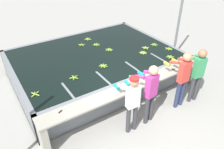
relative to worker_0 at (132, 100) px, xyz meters
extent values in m
plane|color=#A3A099|center=(0.50, 0.32, -0.99)|extent=(80.00, 80.00, 0.00)
cube|color=gray|center=(0.50, 2.74, -0.96)|extent=(5.34, 3.94, 0.06)
cube|color=gray|center=(0.50, 0.83, -0.54)|extent=(5.34, 0.12, 0.91)
cube|color=gray|center=(0.50, 4.65, -0.54)|extent=(5.34, 0.12, 0.91)
cube|color=gray|center=(-2.11, 2.74, -0.54)|extent=(0.12, 3.94, 0.91)
cube|color=gray|center=(3.12, 2.74, -0.54)|extent=(0.12, 3.94, 0.91)
cube|color=black|center=(0.50, 2.74, -0.51)|extent=(5.10, 3.70, 0.84)
cube|color=gray|center=(-1.10, 1.29, -0.54)|extent=(0.06, 0.80, 0.91)
cube|color=gray|center=(-0.03, 1.29, -0.54)|extent=(0.06, 0.80, 0.91)
cube|color=gray|center=(1.04, 1.29, -0.54)|extent=(0.06, 0.80, 0.91)
cube|color=gray|center=(2.11, 1.29, -0.54)|extent=(0.06, 0.80, 0.91)
cube|color=#A8A393|center=(0.50, 0.54, -0.11)|extent=(5.34, 0.45, 0.05)
cube|color=#A8A393|center=(-2.07, 0.54, -0.56)|extent=(0.16, 0.41, 0.86)
cube|color=#A8A393|center=(3.08, 0.54, -0.56)|extent=(0.16, 0.41, 0.86)
cylinder|color=#38383D|center=(-0.10, -0.03, -0.59)|extent=(0.11, 0.11, 0.81)
cylinder|color=#38383D|center=(0.10, -0.04, -0.59)|extent=(0.11, 0.11, 0.81)
cube|color=white|center=(0.00, -0.03, 0.10)|extent=(0.33, 0.19, 0.57)
sphere|color=tan|center=(0.00, -0.03, 0.53)|extent=(0.22, 0.22, 0.22)
cylinder|color=red|center=(0.00, -0.03, 0.62)|extent=(0.23, 0.23, 0.04)
cylinder|color=white|center=(-0.15, 0.23, 0.30)|extent=(0.10, 0.31, 0.18)
cylinder|color=teal|center=(-0.13, 0.48, 0.14)|extent=(0.10, 0.21, 0.08)
cylinder|color=white|center=(0.17, 0.20, 0.30)|extent=(0.10, 0.31, 0.18)
cylinder|color=teal|center=(0.19, 0.45, 0.14)|extent=(0.10, 0.21, 0.08)
cylinder|color=#38383D|center=(0.48, -0.03, -0.56)|extent=(0.11, 0.11, 0.86)
cylinder|color=#38383D|center=(0.68, 0.00, -0.56)|extent=(0.11, 0.11, 0.86)
cube|color=#BC388E|center=(0.58, -0.02, 0.18)|extent=(0.34, 0.21, 0.61)
sphere|color=tan|center=(0.58, -0.02, 0.63)|extent=(0.23, 0.23, 0.23)
cylinder|color=#BC388E|center=(0.39, 0.21, 0.40)|extent=(0.12, 0.32, 0.18)
cylinder|color=teal|center=(0.35, 0.46, 0.23)|extent=(0.11, 0.21, 0.08)
cylinder|color=#BC388E|center=(0.70, 0.25, 0.40)|extent=(0.12, 0.32, 0.18)
cylinder|color=teal|center=(0.67, 0.50, 0.23)|extent=(0.11, 0.21, 0.08)
cylinder|color=navy|center=(1.65, -0.02, -0.55)|extent=(0.11, 0.11, 0.87)
cylinder|color=navy|center=(1.85, -0.02, -0.55)|extent=(0.11, 0.11, 0.87)
cube|color=#DB3D33|center=(1.75, -0.02, 0.19)|extent=(0.32, 0.17, 0.62)
sphere|color=tan|center=(1.75, -0.02, 0.65)|extent=(0.24, 0.24, 0.24)
cylinder|color=#DB3D33|center=(1.59, 0.23, 0.41)|extent=(0.08, 0.31, 0.18)
cylinder|color=gold|center=(1.59, 0.48, 0.25)|extent=(0.09, 0.20, 0.08)
cylinder|color=#DB3D33|center=(1.91, 0.23, 0.41)|extent=(0.08, 0.31, 0.18)
cylinder|color=gold|center=(1.91, 0.48, 0.25)|extent=(0.09, 0.20, 0.08)
cylinder|color=#38383D|center=(2.20, -0.06, -0.56)|extent=(0.11, 0.11, 0.86)
cylinder|color=#38383D|center=(2.40, -0.09, -0.56)|extent=(0.11, 0.11, 0.86)
cube|color=#38995B|center=(2.30, -0.07, 0.17)|extent=(0.34, 0.22, 0.61)
sphere|color=#9E704C|center=(2.30, -0.07, 0.62)|extent=(0.23, 0.23, 0.23)
cylinder|color=#38995B|center=(2.18, 0.20, 0.39)|extent=(0.13, 0.32, 0.18)
cylinder|color=gold|center=(2.23, 0.45, 0.22)|extent=(0.12, 0.21, 0.08)
cylinder|color=#38995B|center=(2.50, 0.15, 0.39)|extent=(0.13, 0.32, 0.18)
cylinder|color=gold|center=(2.54, 0.39, 0.22)|extent=(0.12, 0.21, 0.08)
ellipsoid|color=#75A333|center=(2.70, 2.13, -0.07)|extent=(0.17, 0.08, 0.04)
ellipsoid|color=#75A333|center=(2.66, 2.17, -0.07)|extent=(0.07, 0.17, 0.04)
ellipsoid|color=#75A333|center=(2.61, 2.15, -0.07)|extent=(0.15, 0.14, 0.04)
ellipsoid|color=#75A333|center=(2.60, 2.10, -0.07)|extent=(0.17, 0.08, 0.04)
ellipsoid|color=#75A333|center=(2.64, 2.06, -0.07)|extent=(0.07, 0.17, 0.04)
ellipsoid|color=#75A333|center=(2.69, 2.07, -0.07)|extent=(0.15, 0.14, 0.04)
cylinder|color=tan|center=(2.65, 2.11, -0.03)|extent=(0.03, 0.03, 0.04)
ellipsoid|color=#8CB738|center=(2.39, 1.10, -0.07)|extent=(0.17, 0.11, 0.04)
ellipsoid|color=#8CB738|center=(2.44, 1.07, -0.07)|extent=(0.05, 0.17, 0.04)
ellipsoid|color=#8CB738|center=(2.49, 1.09, -0.07)|extent=(0.16, 0.13, 0.04)
ellipsoid|color=#8CB738|center=(2.49, 1.15, -0.07)|extent=(0.17, 0.11, 0.04)
ellipsoid|color=#8CB738|center=(2.45, 1.18, -0.07)|extent=(0.05, 0.17, 0.04)
ellipsoid|color=#8CB738|center=(2.40, 1.15, -0.07)|extent=(0.16, 0.13, 0.04)
cylinder|color=tan|center=(2.44, 1.12, -0.03)|extent=(0.03, 0.03, 0.04)
ellipsoid|color=#7FAD33|center=(-0.67, 1.74, -0.07)|extent=(0.17, 0.09, 0.04)
ellipsoid|color=#7FAD33|center=(-0.72, 1.78, -0.07)|extent=(0.04, 0.17, 0.04)
ellipsoid|color=#7FAD33|center=(-0.77, 1.74, -0.07)|extent=(0.17, 0.08, 0.04)
ellipsoid|color=#7FAD33|center=(-0.75, 1.68, -0.07)|extent=(0.13, 0.16, 0.04)
ellipsoid|color=#7FAD33|center=(-0.69, 1.68, -0.07)|extent=(0.13, 0.16, 0.04)
cylinder|color=tan|center=(-0.72, 1.72, -0.03)|extent=(0.03, 0.03, 0.04)
ellipsoid|color=#75A333|center=(0.38, 3.53, -0.07)|extent=(0.17, 0.10, 0.04)
ellipsoid|color=#75A333|center=(0.43, 3.50, -0.07)|extent=(0.06, 0.17, 0.04)
ellipsoid|color=#75A333|center=(0.48, 3.54, -0.07)|extent=(0.17, 0.07, 0.04)
ellipsoid|color=#75A333|center=(0.45, 3.60, -0.07)|extent=(0.11, 0.17, 0.04)
ellipsoid|color=#75A333|center=(0.39, 3.59, -0.07)|extent=(0.14, 0.15, 0.04)
cylinder|color=tan|center=(0.43, 3.55, -0.03)|extent=(0.03, 0.03, 0.04)
ellipsoid|color=#75A333|center=(0.84, 3.30, -0.07)|extent=(0.16, 0.12, 0.04)
ellipsoid|color=#75A333|center=(0.83, 3.26, -0.07)|extent=(0.17, 0.09, 0.04)
ellipsoid|color=#75A333|center=(0.87, 3.22, -0.07)|extent=(0.09, 0.17, 0.04)
ellipsoid|color=#75A333|center=(0.92, 3.22, -0.07)|extent=(0.12, 0.16, 0.04)
ellipsoid|color=#75A333|center=(0.94, 3.26, -0.07)|extent=(0.17, 0.06, 0.04)
ellipsoid|color=#75A333|center=(0.93, 3.31, -0.07)|extent=(0.15, 0.14, 0.04)
ellipsoid|color=#75A333|center=(0.88, 3.33, -0.07)|extent=(0.05, 0.17, 0.04)
cylinder|color=tan|center=(0.89, 3.27, -0.03)|extent=(0.03, 0.03, 0.04)
ellipsoid|color=#9EC642|center=(2.27, 2.08, -0.07)|extent=(0.17, 0.09, 0.04)
ellipsoid|color=#9EC642|center=(2.25, 2.14, -0.07)|extent=(0.13, 0.16, 0.04)
ellipsoid|color=#9EC642|center=(2.18, 2.14, -0.07)|extent=(0.13, 0.16, 0.04)
ellipsoid|color=#9EC642|center=(2.16, 2.08, -0.07)|extent=(0.17, 0.09, 0.04)
ellipsoid|color=#9EC642|center=(2.22, 2.04, -0.07)|extent=(0.04, 0.17, 0.04)
cylinder|color=tan|center=(2.22, 2.09, -0.03)|extent=(0.03, 0.03, 0.04)
ellipsoid|color=#7FAD33|center=(0.34, 1.88, -0.07)|extent=(0.13, 0.16, 0.04)
ellipsoid|color=#7FAD33|center=(0.30, 1.89, -0.07)|extent=(0.08, 0.17, 0.04)
ellipsoid|color=#7FAD33|center=(0.26, 1.86, -0.07)|extent=(0.17, 0.10, 0.04)
ellipsoid|color=#7FAD33|center=(0.26, 1.81, -0.07)|extent=(0.17, 0.11, 0.04)
ellipsoid|color=#7FAD33|center=(0.30, 1.78, -0.07)|extent=(0.07, 0.17, 0.04)
ellipsoid|color=#7FAD33|center=(0.34, 1.79, -0.07)|extent=(0.14, 0.15, 0.04)
ellipsoid|color=#7FAD33|center=(0.36, 1.84, -0.07)|extent=(0.17, 0.04, 0.04)
cylinder|color=tan|center=(0.31, 1.83, -0.03)|extent=(0.03, 0.03, 0.04)
ellipsoid|color=#93BC3D|center=(-1.90, 1.54, -0.07)|extent=(0.16, 0.12, 0.04)
ellipsoid|color=#93BC3D|center=(-1.83, 1.52, -0.07)|extent=(0.12, 0.16, 0.04)
ellipsoid|color=#93BC3D|center=(-1.81, 1.59, -0.07)|extent=(0.16, 0.12, 0.04)
ellipsoid|color=#93BC3D|center=(-1.88, 1.61, -0.07)|extent=(0.12, 0.16, 0.04)
cylinder|color=tan|center=(-1.85, 1.56, -0.03)|extent=(0.03, 0.03, 0.04)
ellipsoid|color=#9EC642|center=(1.94, 1.82, -0.07)|extent=(0.17, 0.10, 0.04)
ellipsoid|color=#9EC642|center=(1.94, 1.87, -0.07)|extent=(0.17, 0.11, 0.04)
ellipsoid|color=#9EC642|center=(1.90, 1.90, -0.07)|extent=(0.07, 0.17, 0.04)
ellipsoid|color=#9EC642|center=(1.86, 1.89, -0.07)|extent=(0.14, 0.15, 0.04)
ellipsoid|color=#9EC642|center=(1.84, 1.84, -0.07)|extent=(0.17, 0.04, 0.04)
ellipsoid|color=#9EC642|center=(1.86, 1.80, -0.07)|extent=(0.13, 0.16, 0.04)
ellipsoid|color=#9EC642|center=(1.91, 1.79, -0.07)|extent=(0.08, 0.17, 0.04)
cylinder|color=tan|center=(1.89, 1.85, -0.03)|extent=(0.03, 0.03, 0.04)
ellipsoid|color=#93BC3D|center=(0.85, 3.94, -0.07)|extent=(0.06, 0.17, 0.04)
ellipsoid|color=#93BC3D|center=(0.80, 3.89, -0.07)|extent=(0.17, 0.07, 0.04)
ellipsoid|color=#93BC3D|center=(0.83, 3.84, -0.07)|extent=(0.11, 0.17, 0.04)
ellipsoid|color=#93BC3D|center=(0.90, 3.84, -0.07)|extent=(0.14, 0.15, 0.04)
ellipsoid|color=#93BC3D|center=(0.91, 3.91, -0.07)|extent=(0.17, 0.11, 0.04)
cylinder|color=tan|center=(0.86, 3.88, -0.03)|extent=(0.03, 0.03, 0.04)
ellipsoid|color=#75A333|center=(1.01, 2.63, -0.07)|extent=(0.14, 0.15, 0.04)
ellipsoid|color=#75A333|center=(1.06, 2.61, -0.07)|extent=(0.07, 0.17, 0.04)
ellipsoid|color=#75A333|center=(1.10, 2.64, -0.07)|extent=(0.17, 0.11, 0.04)
ellipsoid|color=#75A333|center=(1.10, 2.69, -0.07)|extent=(0.17, 0.10, 0.04)
ellipsoid|color=#75A333|center=(1.07, 2.72, -0.07)|extent=(0.08, 0.17, 0.04)
ellipsoid|color=#75A333|center=(1.02, 2.71, -0.07)|extent=(0.13, 0.16, 0.04)
ellipsoid|color=#75A333|center=(1.00, 2.67, -0.07)|extent=(0.17, 0.04, 0.04)
cylinder|color=tan|center=(1.05, 2.67, -0.03)|extent=(0.03, 0.03, 0.04)
ellipsoid|color=#8CB738|center=(2.81, 1.55, -0.07)|extent=(0.15, 0.14, 0.04)
ellipsoid|color=#8CB738|center=(2.86, 1.54, -0.07)|extent=(0.08, 0.17, 0.04)
ellipsoid|color=#8CB738|center=(2.90, 1.57, -0.07)|extent=(0.17, 0.08, 0.04)
ellipsoid|color=#8CB738|center=(2.89, 1.63, -0.07)|extent=(0.15, 0.14, 0.04)
ellipsoid|color=#8CB738|center=(2.83, 1.64, -0.07)|extent=(0.08, 0.17, 0.04)
ellipsoid|color=#8CB738|center=(2.80, 1.60, -0.07)|extent=(0.17, 0.08, 0.04)
cylinder|color=tan|center=(2.85, 1.59, -0.03)|extent=(0.03, 0.03, 0.04)
cube|color=silver|center=(-1.39, 0.70, -0.07)|extent=(0.20, 0.11, 0.00)
cube|color=black|center=(-1.57, 0.61, -0.07)|extent=(0.10, 0.06, 0.02)
cube|color=silver|center=(2.13, 0.43, -0.07)|extent=(0.19, 0.13, 0.00)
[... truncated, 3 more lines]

